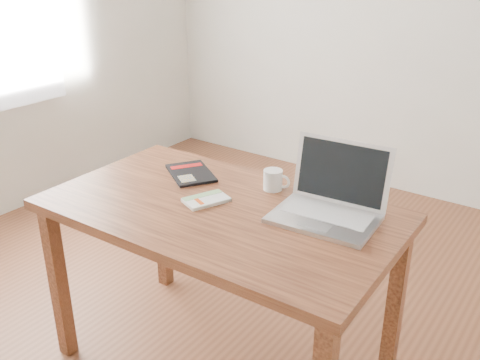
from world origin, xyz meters
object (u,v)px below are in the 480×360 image
Objects in this scene: black_guidebook at (191,173)px; laptop at (330,202)px; white_guidebook at (206,200)px; coffee_mug at (274,180)px; desk at (220,228)px.

laptop is (0.66, 0.00, 0.05)m from black_guidebook.
white_guidebook is at bearing -162.69° from laptop.
desk is at bearing -118.17° from coffee_mug.
desk is 3.49× the size of laptop.
black_guidebook is (-0.22, 0.17, -0.00)m from white_guidebook.
coffee_mug is at bearing 70.94° from desk.
desk is 0.12m from white_guidebook.
laptop reaches higher than coffee_mug.
black_guidebook is at bearing -178.88° from coffee_mug.
laptop is 0.30m from coffee_mug.
white_guidebook is 0.47m from laptop.
desk is 12.11× the size of coffee_mug.
coffee_mug is (-0.29, 0.07, -0.01)m from laptop.
laptop is 3.47× the size of coffee_mug.
black_guidebook is 2.66× the size of coffee_mug.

